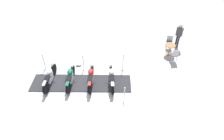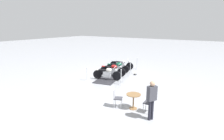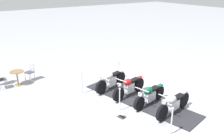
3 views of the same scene
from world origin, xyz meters
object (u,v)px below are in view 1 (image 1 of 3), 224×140
stanchion_right_mid (84,64)px  motorcycle_chrome (50,76)px  motorcycle_maroon (91,77)px  motorcycle_forest (70,77)px  cafe_chair_across_table (170,41)px  cafe_chair_near_table (174,55)px  stanchion_right_rear (45,64)px  info_placard (79,64)px  stanchion_left_front (124,97)px  stanchion_right_front (123,65)px  motorcycle_cream (112,77)px  bystander_person (179,34)px  cafe_table (170,47)px

stanchion_right_mid → motorcycle_chrome: bearing=138.1°
motorcycle_maroon → motorcycle_forest: bearing=88.7°
motorcycle_maroon → cafe_chair_across_table: motorcycle_maroon is taller
motorcycle_forest → stanchion_right_mid: (1.37, -0.31, -0.11)m
motorcycle_chrome → cafe_chair_near_table: 7.78m
stanchion_right_rear → info_placard: bearing=-68.8°
motorcycle_chrome → stanchion_left_front: size_ratio=2.20×
stanchion_right_mid → motorcycle_forest: bearing=167.3°
motorcycle_forest → stanchion_left_front: bearing=-113.9°
stanchion_right_rear → cafe_chair_near_table: 8.21m
motorcycle_forest → stanchion_left_front: stanchion_left_front is taller
stanchion_left_front → stanchion_right_front: 2.62m
motorcycle_cream → motorcycle_forest: (-0.46, 2.28, -0.02)m
motorcycle_maroon → stanchion_right_front: bearing=-55.7°
motorcycle_cream → bystander_person: (4.76, -3.72, 0.56)m
stanchion_left_front → info_placard: size_ratio=2.90×
motorcycle_maroon → stanchion_left_front: same height
motorcycle_chrome → cafe_chair_across_table: size_ratio=2.43×
motorcycle_maroon → stanchion_right_rear: bearing=66.0°
stanchion_right_rear → cafe_table: 8.21m
cafe_table → stanchion_right_front: bearing=129.2°
motorcycle_maroon → info_placard: size_ratio=6.14×
stanchion_right_mid → info_placard: size_ratio=3.02×
motorcycle_forest → cafe_table: bearing=-64.4°
motorcycle_chrome → info_placard: motorcycle_chrome is taller
motorcycle_cream → bystander_person: bystander_person is taller
motorcycle_forest → bystander_person: (5.23, -6.00, 0.58)m
stanchion_right_mid → bystander_person: bearing=-55.9°
cafe_chair_near_table → cafe_chair_across_table: 1.62m
stanchion_right_front → stanchion_right_mid: stanchion_right_front is taller
stanchion_right_mid → info_placard: bearing=61.7°
motorcycle_maroon → stanchion_left_front: 2.28m
motorcycle_chrome → stanchion_right_mid: size_ratio=2.12×
stanchion_right_front → info_placard: (-0.25, 2.82, -0.28)m
motorcycle_forest → info_placard: motorcycle_forest is taller
motorcycle_maroon → cafe_chair_across_table: bearing=-54.9°
cafe_chair_near_table → stanchion_right_front: bearing=95.6°
stanchion_left_front → stanchion_right_rear: (1.57, 5.27, 0.05)m
motorcycle_forest → motorcycle_chrome: size_ratio=0.93×
cafe_chair_across_table → bystander_person: size_ratio=0.52×
stanchion_left_front → stanchion_right_rear: bearing=73.4°
motorcycle_maroon → stanchion_right_mid: 1.42m
stanchion_right_front → cafe_table: 3.61m
stanchion_left_front → info_placard: stanchion_left_front is taller
motorcycle_forest → stanchion_left_front: size_ratio=2.05×
motorcycle_forest → stanchion_right_rear: stanchion_right_rear is taller
cafe_table → bystander_person: bystander_person is taller
motorcycle_forest → cafe_chair_near_table: bearing=-71.2°
motorcycle_cream → motorcycle_maroon: motorcycle_cream is taller
motorcycle_maroon → cafe_table: (3.92, -4.33, 0.07)m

